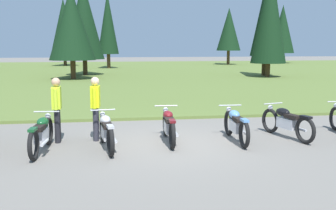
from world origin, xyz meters
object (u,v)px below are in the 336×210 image
Objects in this scene: motorcycle_maroon at (169,125)px; motorcycle_silver at (106,131)px; motorcycle_black at (287,122)px; rider_near_row_end at (96,105)px; rider_checking_bike at (57,106)px; motorcycle_british_green at (42,134)px; motorcycle_sky_blue at (236,125)px.

motorcycle_silver is at bearing -164.03° from motorcycle_maroon.
rider_near_row_end is at bearing 174.62° from motorcycle_black.
rider_checking_bike is at bearing -175.82° from rider_near_row_end.
motorcycle_british_green is 1.09m from rider_checking_bike.
motorcycle_british_green is at bearing -170.44° from motorcycle_maroon.
motorcycle_sky_blue is at bearing 4.08° from motorcycle_british_green.
motorcycle_black is at bearing -0.01° from motorcycle_maroon.
rider_near_row_end is (1.22, 1.00, 0.51)m from motorcycle_british_green.
motorcycle_maroon is 1.00× the size of motorcycle_sky_blue.
motorcycle_black is 1.23× the size of rider_near_row_end.
motorcycle_black is at bearing 4.71° from motorcycle_british_green.
motorcycle_black is 6.07m from rider_checking_bike.
motorcycle_british_green is at bearing -175.29° from motorcycle_black.
motorcycle_maroon is 1.26× the size of rider_checking_bike.
rider_checking_bike is 0.97m from rider_near_row_end.
motorcycle_silver is 4.81m from motorcycle_black.
motorcycle_sky_blue is at bearing -5.76° from motorcycle_maroon.
rider_near_row_end reaches higher than motorcycle_british_green.
motorcycle_silver is at bearing 2.51° from motorcycle_british_green.
rider_near_row_end is at bearing 39.12° from motorcycle_british_green.
motorcycle_british_green is 1.00× the size of motorcycle_silver.
motorcycle_british_green is at bearing -105.26° from rider_checking_bike.
rider_checking_bike is (-2.83, 0.41, 0.51)m from motorcycle_maroon.
motorcycle_british_green is 1.00× the size of motorcycle_sky_blue.
motorcycle_silver and motorcycle_maroon have the same top height.
motorcycle_british_green is 1.26× the size of rider_near_row_end.
rider_checking_bike reaches higher than motorcycle_silver.
rider_checking_bike and rider_near_row_end have the same top height.
motorcycle_silver is at bearing -174.60° from motorcycle_black.
rider_checking_bike is 1.00× the size of rider_near_row_end.
motorcycle_maroon is 3.21m from motorcycle_black.
motorcycle_sky_blue is 1.26× the size of rider_near_row_end.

